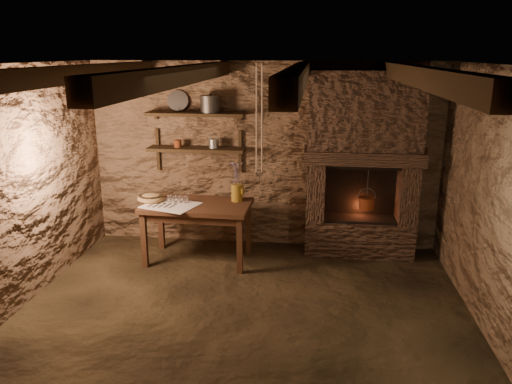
# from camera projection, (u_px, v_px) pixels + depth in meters

# --- Properties ---
(floor) EXTENTS (4.50, 4.50, 0.00)m
(floor) POSITION_uv_depth(u_px,v_px,m) (242.00, 316.00, 4.89)
(floor) COLOR black
(floor) RESTS_ON ground
(back_wall) EXTENTS (4.50, 0.04, 2.40)m
(back_wall) POSITION_uv_depth(u_px,v_px,m) (263.00, 156.00, 6.48)
(back_wall) COLOR #4F3625
(back_wall) RESTS_ON floor
(front_wall) EXTENTS (4.50, 0.04, 2.40)m
(front_wall) POSITION_uv_depth(u_px,v_px,m) (186.00, 305.00, 2.66)
(front_wall) COLOR #4F3625
(front_wall) RESTS_ON floor
(left_wall) EXTENTS (0.04, 4.00, 2.40)m
(left_wall) POSITION_uv_depth(u_px,v_px,m) (11.00, 192.00, 4.82)
(left_wall) COLOR #4F3625
(left_wall) RESTS_ON floor
(right_wall) EXTENTS (0.04, 4.00, 2.40)m
(right_wall) POSITION_uv_depth(u_px,v_px,m) (498.00, 208.00, 4.32)
(right_wall) COLOR #4F3625
(right_wall) RESTS_ON floor
(ceiling) EXTENTS (4.50, 4.00, 0.04)m
(ceiling) POSITION_uv_depth(u_px,v_px,m) (240.00, 64.00, 4.24)
(ceiling) COLOR black
(ceiling) RESTS_ON back_wall
(beam_far_left) EXTENTS (0.14, 3.95, 0.16)m
(beam_far_left) POSITION_uv_depth(u_px,v_px,m) (73.00, 74.00, 4.44)
(beam_far_left) COLOR black
(beam_far_left) RESTS_ON ceiling
(beam_mid_left) EXTENTS (0.14, 3.95, 0.16)m
(beam_mid_left) POSITION_uv_depth(u_px,v_px,m) (183.00, 75.00, 4.32)
(beam_mid_left) COLOR black
(beam_mid_left) RESTS_ON ceiling
(beam_mid_right) EXTENTS (0.14, 3.95, 0.16)m
(beam_mid_right) POSITION_uv_depth(u_px,v_px,m) (298.00, 76.00, 4.21)
(beam_mid_right) COLOR black
(beam_mid_right) RESTS_ON ceiling
(beam_far_right) EXTENTS (0.14, 3.95, 0.16)m
(beam_far_right) POSITION_uv_depth(u_px,v_px,m) (420.00, 76.00, 4.10)
(beam_far_right) COLOR black
(beam_far_right) RESTS_ON ceiling
(shelf_lower) EXTENTS (1.25, 0.30, 0.04)m
(shelf_lower) POSITION_uv_depth(u_px,v_px,m) (196.00, 149.00, 6.40)
(shelf_lower) COLOR black
(shelf_lower) RESTS_ON back_wall
(shelf_upper) EXTENTS (1.25, 0.30, 0.04)m
(shelf_upper) POSITION_uv_depth(u_px,v_px,m) (195.00, 114.00, 6.27)
(shelf_upper) COLOR black
(shelf_upper) RESTS_ON back_wall
(hearth) EXTENTS (1.43, 0.51, 2.30)m
(hearth) POSITION_uv_depth(u_px,v_px,m) (363.00, 160.00, 6.11)
(hearth) COLOR #3B271D
(hearth) RESTS_ON floor
(work_table) EXTENTS (1.31, 0.78, 0.73)m
(work_table) POSITION_uv_depth(u_px,v_px,m) (198.00, 230.00, 6.12)
(work_table) COLOR #372013
(work_table) RESTS_ON floor
(linen_cloth) EXTENTS (0.73, 0.66, 0.01)m
(linen_cloth) POSITION_uv_depth(u_px,v_px,m) (171.00, 205.00, 5.95)
(linen_cloth) COLOR silver
(linen_cloth) RESTS_ON work_table
(pewter_cutlery_row) EXTENTS (0.54, 0.35, 0.01)m
(pewter_cutlery_row) POSITION_uv_depth(u_px,v_px,m) (170.00, 205.00, 5.93)
(pewter_cutlery_row) COLOR gray
(pewter_cutlery_row) RESTS_ON linen_cloth
(drinking_glasses) EXTENTS (0.20, 0.06, 0.08)m
(drinking_glasses) POSITION_uv_depth(u_px,v_px,m) (175.00, 199.00, 6.05)
(drinking_glasses) COLOR white
(drinking_glasses) RESTS_ON linen_cloth
(stoneware_jug) EXTENTS (0.15, 0.14, 0.49)m
(stoneware_jug) POSITION_uv_depth(u_px,v_px,m) (237.00, 184.00, 6.08)
(stoneware_jug) COLOR olive
(stoneware_jug) RESTS_ON work_table
(wooden_bowl) EXTENTS (0.41, 0.41, 0.12)m
(wooden_bowl) POSITION_uv_depth(u_px,v_px,m) (151.00, 198.00, 6.10)
(wooden_bowl) COLOR olive
(wooden_bowl) RESTS_ON work_table
(iron_stockpot) EXTENTS (0.26, 0.26, 0.19)m
(iron_stockpot) POSITION_uv_depth(u_px,v_px,m) (211.00, 105.00, 6.22)
(iron_stockpot) COLOR #2D2B28
(iron_stockpot) RESTS_ON shelf_upper
(tin_pan) EXTENTS (0.28, 0.17, 0.26)m
(tin_pan) POSITION_uv_depth(u_px,v_px,m) (178.00, 101.00, 6.36)
(tin_pan) COLOR #A2A29D
(tin_pan) RESTS_ON shelf_upper
(small_kettle) EXTENTS (0.20, 0.18, 0.18)m
(small_kettle) POSITION_uv_depth(u_px,v_px,m) (214.00, 143.00, 6.35)
(small_kettle) COLOR #A2A29D
(small_kettle) RESTS_ON shelf_lower
(rusty_tin) EXTENTS (0.09, 0.09, 0.09)m
(rusty_tin) POSITION_uv_depth(u_px,v_px,m) (178.00, 144.00, 6.41)
(rusty_tin) COLOR #622813
(rusty_tin) RESTS_ON shelf_lower
(red_pot) EXTENTS (0.22, 0.22, 0.54)m
(red_pot) POSITION_uv_depth(u_px,v_px,m) (367.00, 202.00, 6.20)
(red_pot) COLOR maroon
(red_pot) RESTS_ON hearth
(hanging_ropes) EXTENTS (0.08, 0.08, 1.20)m
(hanging_ropes) POSITION_uv_depth(u_px,v_px,m) (259.00, 119.00, 5.40)
(hanging_ropes) COLOR #CBAF8F
(hanging_ropes) RESTS_ON ceiling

